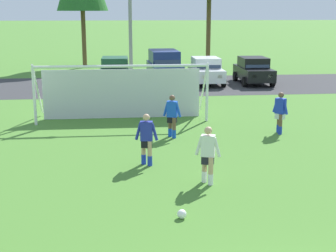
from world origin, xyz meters
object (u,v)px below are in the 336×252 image
object	(u,v)px
player_midfield_center	(280,113)
parked_car_slot_far_left	(115,70)
parked_car_slot_left	(164,66)
parked_car_slot_center_left	(206,71)
soccer_ball	(182,214)
player_striker_near	(147,140)
player_winger_left	(172,116)
player_defender_far	(208,155)
soccer_goal	(122,90)
street_lamp	(134,21)
parked_car_slot_center	(253,70)

from	to	relation	value
player_midfield_center	parked_car_slot_far_left	bearing A→B (deg)	115.07
parked_car_slot_left	parked_car_slot_center_left	size ratio (longest dim) A/B	1.11
soccer_ball	parked_car_slot_center_left	distance (m)	20.96
player_striker_near	player_winger_left	distance (m)	3.45
parked_car_slot_left	parked_car_slot_center_left	distance (m)	2.75
parked_car_slot_center_left	player_midfield_center	bearing A→B (deg)	-87.62
player_defender_far	parked_car_slot_center_left	world-z (taller)	parked_car_slot_center_left
soccer_goal	parked_car_slot_center_left	xyz separation A→B (m)	(5.57, 9.80, -0.42)
soccer_goal	player_winger_left	bearing A→B (deg)	-61.51
player_defender_far	parked_car_slot_left	size ratio (longest dim) A/B	0.35
player_defender_far	parked_car_slot_far_left	distance (m)	19.20
parked_car_slot_far_left	soccer_goal	bearing A→B (deg)	-88.15
player_striker_near	parked_car_slot_left	size ratio (longest dim) A/B	0.35
soccer_ball	player_winger_left	size ratio (longest dim) A/B	0.13
player_striker_near	parked_car_slot_center_left	size ratio (longest dim) A/B	0.39
player_midfield_center	player_striker_near	bearing A→B (deg)	-147.99
soccer_goal	player_winger_left	size ratio (longest dim) A/B	4.54
parked_car_slot_far_left	parked_car_slot_left	distance (m)	3.25
parked_car_slot_left	street_lamp	distance (m)	7.36
player_midfield_center	parked_car_slot_left	bearing A→B (deg)	103.32
parked_car_slot_left	parked_car_slot_center	size ratio (longest dim) A/B	1.11
parked_car_slot_left	player_striker_near	bearing A→B (deg)	-97.44
soccer_ball	parked_car_slot_center	distance (m)	21.69
soccer_ball	parked_car_slot_center	bearing A→B (deg)	69.86
soccer_ball	street_lamp	world-z (taller)	street_lamp
parked_car_slot_left	parked_car_slot_far_left	bearing A→B (deg)	176.73
soccer_goal	parked_car_slot_center_left	bearing A→B (deg)	60.39
player_defender_far	parked_car_slot_center_left	bearing A→B (deg)	79.73
parked_car_slot_center_left	street_lamp	distance (m)	8.23
parked_car_slot_center_left	parked_car_slot_left	bearing A→B (deg)	167.92
parked_car_slot_left	street_lamp	xyz separation A→B (m)	(-2.19, -6.32, 3.08)
parked_car_slot_far_left	parked_car_slot_center	world-z (taller)	same
soccer_ball	player_defender_far	world-z (taller)	player_defender_far
player_striker_near	parked_car_slot_left	bearing A→B (deg)	82.56
player_striker_near	soccer_ball	bearing A→B (deg)	-82.02
player_midfield_center	parked_car_slot_center_left	world-z (taller)	parked_car_slot_center_left
player_midfield_center	parked_car_slot_left	world-z (taller)	parked_car_slot_left
parked_car_slot_far_left	parked_car_slot_center	distance (m)	9.09
soccer_goal	player_winger_left	world-z (taller)	soccer_goal
player_midfield_center	player_winger_left	size ratio (longest dim) A/B	1.00
soccer_ball	parked_car_slot_left	world-z (taller)	parked_car_slot_left
player_defender_far	player_striker_near	bearing A→B (deg)	131.04
player_striker_near	player_defender_far	bearing A→B (deg)	-48.96
soccer_ball	player_winger_left	xyz separation A→B (m)	(0.60, 7.31, 0.71)
parked_car_slot_left	street_lamp	size ratio (longest dim) A/B	0.58
soccer_ball	soccer_goal	size ratio (longest dim) A/B	0.03
player_midfield_center	parked_car_slot_center_left	distance (m)	13.04
player_midfield_center	parked_car_slot_far_left	distance (m)	15.23
soccer_ball	parked_car_slot_center_left	size ratio (longest dim) A/B	0.05
player_striker_near	player_midfield_center	xyz separation A→B (m)	(5.44, 3.40, 0.00)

